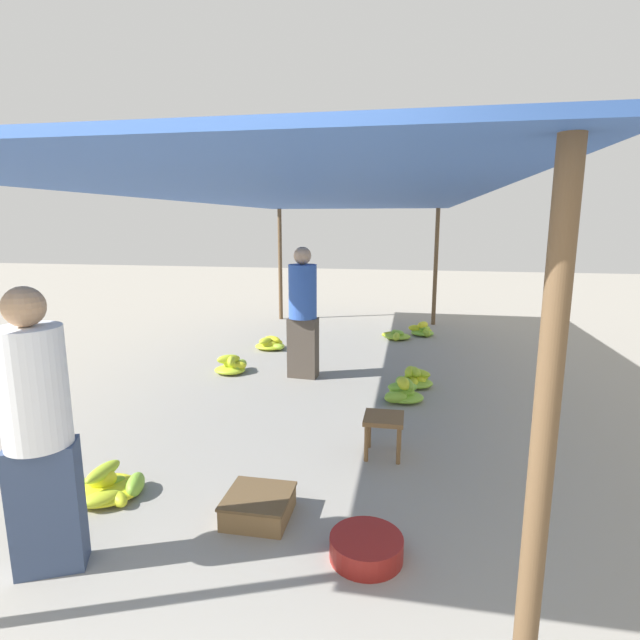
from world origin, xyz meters
The scene contains 16 objects.
canopy_post_front_right centered at (1.56, 0.30, 1.13)m, with size 0.08×0.08×2.26m, color brown.
canopy_post_back_left centered at (-1.56, 8.68, 1.13)m, with size 0.08×0.08×2.26m, color brown.
canopy_post_back_right centered at (1.56, 8.68, 1.13)m, with size 0.08×0.08×2.26m, color brown.
canopy_tarp centered at (0.00, 4.49, 2.28)m, with size 3.53×8.78×0.04m, color #33569E.
vendor_foreground centered at (-0.90, 1.00, 0.87)m, with size 0.47×0.47×1.68m.
stool centered at (0.93, 2.81, 0.29)m, with size 0.34×0.34×0.36m.
basin_black centered at (0.92, 1.42, 0.07)m, with size 0.45×0.45×0.14m.
banana_pile_left_0 centered at (-1.05, 1.75, 0.07)m, with size 0.60×0.53×0.24m.
banana_pile_left_1 centered at (-1.08, 6.22, 0.08)m, with size 0.55×0.54×0.21m.
banana_pile_left_2 centered at (-1.22, 4.87, 0.10)m, with size 0.44×0.47×0.26m.
banana_pile_right_0 centered at (1.07, 4.19, 0.12)m, with size 0.46×0.44×0.29m.
banana_pile_right_1 centered at (1.19, 4.75, 0.10)m, with size 0.49×0.42×0.25m.
banana_pile_right_2 centered at (0.88, 7.28, 0.06)m, with size 0.52×0.47×0.16m.
banana_pile_right_3 centered at (1.34, 7.64, 0.10)m, with size 0.47×0.49×0.25m.
crate_near centered at (0.14, 1.71, 0.09)m, with size 0.45×0.45×0.17m.
shopper_walking_mid centered at (-0.24, 4.88, 0.88)m, with size 0.40×0.39×1.70m.
Camera 1 is at (1.14, -1.29, 2.02)m, focal length 28.00 mm.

